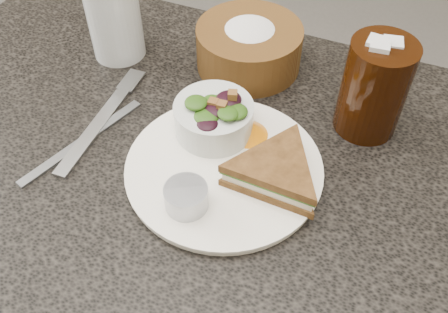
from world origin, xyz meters
name	(u,v)px	position (x,y,z in m)	size (l,w,h in m)	color
dining_table	(199,289)	(0.00, 0.00, 0.38)	(1.00, 0.70, 0.75)	black
dinner_plate	(224,169)	(0.05, 0.01, 0.76)	(0.26, 0.26, 0.01)	white
sandwich	(276,172)	(0.12, 0.01, 0.78)	(0.15, 0.15, 0.04)	brown
salad_bowl	(214,114)	(0.01, 0.06, 0.79)	(0.11, 0.11, 0.06)	silver
dressing_ramekin	(186,197)	(0.03, -0.07, 0.78)	(0.05, 0.05, 0.03)	#979AA1
orange_wedge	(248,128)	(0.06, 0.07, 0.77)	(0.06, 0.06, 0.03)	orange
fork	(98,125)	(-0.15, 0.01, 0.75)	(0.02, 0.21, 0.01)	#A4A5A9
knife	(83,141)	(-0.15, -0.02, 0.75)	(0.01, 0.21, 0.00)	#8F939B
bread_basket	(249,41)	(0.00, 0.23, 0.80)	(0.17, 0.17, 0.10)	#513B19
cola_glass	(375,85)	(0.20, 0.17, 0.83)	(0.09, 0.09, 0.15)	black
water_glass	(114,19)	(-0.21, 0.18, 0.81)	(0.09, 0.09, 0.13)	silver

